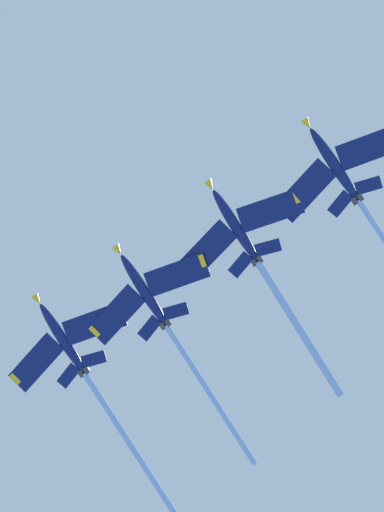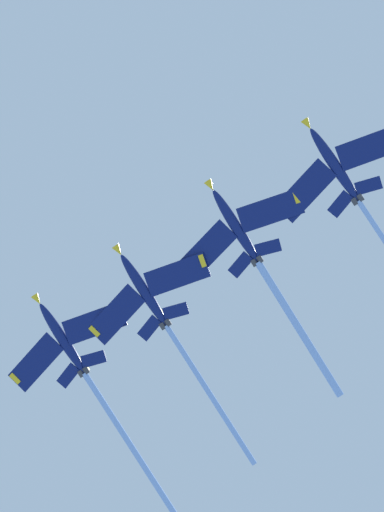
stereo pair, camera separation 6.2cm
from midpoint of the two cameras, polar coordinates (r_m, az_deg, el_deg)
jet_far_left at (r=134.94m, az=9.47°, el=3.72°), size 29.89×28.62×12.17m
jet_inner_left at (r=135.48m, az=3.85°, el=-0.30°), size 26.45×26.01×11.68m
jet_centre at (r=137.54m, az=-1.95°, el=-3.48°), size 27.59×26.64×11.48m
jet_inner_right at (r=141.65m, az=-6.34°, el=-6.95°), size 30.94×29.60×12.43m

